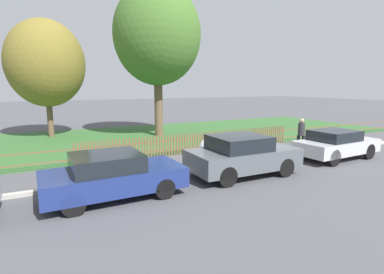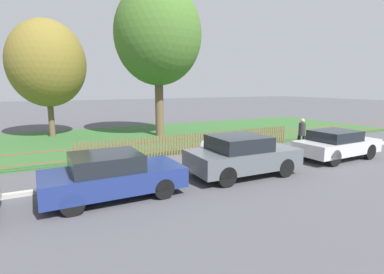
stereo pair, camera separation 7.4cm
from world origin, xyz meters
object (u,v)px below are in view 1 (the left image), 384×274
object	(u,v)px
covered_motorcycle	(219,145)
pedestrian_near_fence	(301,133)
parked_car_black_saloon	(112,175)
tree_behind_motorcycle	(157,35)
tree_nearest_kerb	(46,64)
parked_car_red_compact	(336,144)
parked_car_navy_estate	(242,155)

from	to	relation	value
covered_motorcycle	pedestrian_near_fence	distance (m)	4.50
parked_car_black_saloon	covered_motorcycle	distance (m)	5.16
parked_car_black_saloon	tree_behind_motorcycle	world-z (taller)	tree_behind_motorcycle
tree_nearest_kerb	covered_motorcycle	bearing A→B (deg)	-59.62
covered_motorcycle	tree_nearest_kerb	size ratio (longest dim) A/B	0.28
parked_car_red_compact	tree_behind_motorcycle	size ratio (longest dim) A/B	0.42
tree_nearest_kerb	tree_behind_motorcycle	xyz separation A→B (m)	(5.99, -2.64, 1.67)
parked_car_red_compact	parked_car_black_saloon	bearing A→B (deg)	178.74
parked_car_red_compact	tree_nearest_kerb	distance (m)	16.15
parked_car_black_saloon	covered_motorcycle	xyz separation A→B (m)	(4.75, 2.00, 0.05)
parked_car_red_compact	pedestrian_near_fence	distance (m)	1.79
parked_car_navy_estate	parked_car_red_compact	bearing A→B (deg)	1.91
parked_car_navy_estate	pedestrian_near_fence	bearing A→B (deg)	21.97
tree_behind_motorcycle	pedestrian_near_fence	size ratio (longest dim) A/B	5.79
parked_car_navy_estate	parked_car_red_compact	xyz separation A→B (m)	(4.94, 0.09, -0.07)
parked_car_black_saloon	tree_nearest_kerb	size ratio (longest dim) A/B	0.55
tree_behind_motorcycle	parked_car_navy_estate	bearing A→B (deg)	-93.11
parked_car_navy_estate	pedestrian_near_fence	xyz separation A→B (m)	(4.81, 1.86, 0.16)
parked_car_red_compact	tree_nearest_kerb	world-z (taller)	tree_nearest_kerb
parked_car_navy_estate	tree_behind_motorcycle	distance (m)	10.63
covered_motorcycle	parked_car_navy_estate	bearing A→B (deg)	-102.68
parked_car_black_saloon	parked_car_red_compact	xyz separation A→B (m)	(9.39, 0.16, 0.01)
parked_car_red_compact	covered_motorcycle	world-z (taller)	parked_car_red_compact
parked_car_navy_estate	pedestrian_near_fence	distance (m)	5.15
covered_motorcycle	tree_nearest_kerb	xyz separation A→B (m)	(-5.81, 9.91, 3.66)
pedestrian_near_fence	parked_car_red_compact	bearing A→B (deg)	139.67
parked_car_black_saloon	parked_car_navy_estate	size ratio (longest dim) A/B	1.00
covered_motorcycle	pedestrian_near_fence	xyz separation A→B (m)	(4.49, -0.08, 0.19)
parked_car_red_compact	pedestrian_near_fence	xyz separation A→B (m)	(-0.14, 1.76, 0.23)
covered_motorcycle	tree_behind_motorcycle	bearing A→B (deg)	85.07
parked_car_navy_estate	pedestrian_near_fence	world-z (taller)	pedestrian_near_fence
parked_car_red_compact	pedestrian_near_fence	bearing A→B (deg)	92.30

